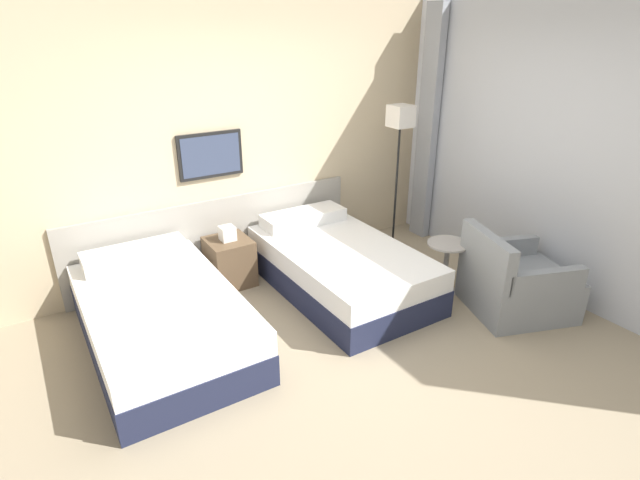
{
  "coord_description": "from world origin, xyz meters",
  "views": [
    {
      "loc": [
        -2.0,
        -2.61,
        2.45
      ],
      "look_at": [
        0.21,
        0.92,
        0.61
      ],
      "focal_mm": 28.0,
      "sensor_mm": 36.0,
      "label": 1
    }
  ],
  "objects_px": {
    "side_table": "(447,258)",
    "nightstand": "(230,261)",
    "armchair": "(515,285)",
    "bed_near_window": "(339,266)",
    "bed_near_door": "(162,317)",
    "floor_lamp": "(400,132)"
  },
  "relations": [
    {
      "from": "bed_near_door",
      "to": "side_table",
      "type": "relative_size",
      "value": 3.66
    },
    {
      "from": "bed_near_window",
      "to": "nightstand",
      "type": "height_order",
      "value": "nightstand"
    },
    {
      "from": "side_table",
      "to": "nightstand",
      "type": "bearing_deg",
      "value": 143.23
    },
    {
      "from": "bed_near_window",
      "to": "nightstand",
      "type": "distance_m",
      "value": 1.1
    },
    {
      "from": "armchair",
      "to": "bed_near_window",
      "type": "bearing_deg",
      "value": 63.13
    },
    {
      "from": "side_table",
      "to": "armchair",
      "type": "xyz_separation_m",
      "value": [
        0.29,
        -0.58,
        -0.11
      ]
    },
    {
      "from": "bed_near_door",
      "to": "nightstand",
      "type": "xyz_separation_m",
      "value": [
        0.87,
        0.68,
        0.01
      ]
    },
    {
      "from": "bed_near_door",
      "to": "nightstand",
      "type": "bearing_deg",
      "value": 37.78
    },
    {
      "from": "nightstand",
      "to": "armchair",
      "type": "relative_size",
      "value": 0.59
    },
    {
      "from": "armchair",
      "to": "nightstand",
      "type": "bearing_deg",
      "value": 66.63
    },
    {
      "from": "floor_lamp",
      "to": "side_table",
      "type": "xyz_separation_m",
      "value": [
        -0.22,
        -1.04,
        -1.01
      ]
    },
    {
      "from": "nightstand",
      "to": "armchair",
      "type": "bearing_deg",
      "value": -42.95
    },
    {
      "from": "bed_near_door",
      "to": "bed_near_window",
      "type": "xyz_separation_m",
      "value": [
        1.74,
        0.0,
        0.0
      ]
    },
    {
      "from": "bed_near_door",
      "to": "armchair",
      "type": "height_order",
      "value": "armchair"
    },
    {
      "from": "bed_near_door",
      "to": "floor_lamp",
      "type": "bearing_deg",
      "value": 8.99
    },
    {
      "from": "bed_near_window",
      "to": "side_table",
      "type": "bearing_deg",
      "value": -35.69
    },
    {
      "from": "floor_lamp",
      "to": "armchair",
      "type": "distance_m",
      "value": 1.97
    },
    {
      "from": "armchair",
      "to": "bed_near_door",
      "type": "bearing_deg",
      "value": 87.19
    },
    {
      "from": "bed_near_window",
      "to": "armchair",
      "type": "relative_size",
      "value": 1.82
    },
    {
      "from": "nightstand",
      "to": "side_table",
      "type": "xyz_separation_m",
      "value": [
        1.71,
        -1.28,
        0.11
      ]
    },
    {
      "from": "nightstand",
      "to": "side_table",
      "type": "distance_m",
      "value": 2.13
    },
    {
      "from": "armchair",
      "to": "side_table",
      "type": "bearing_deg",
      "value": 45.95
    }
  ]
}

